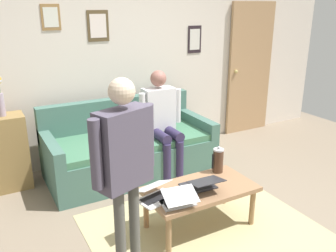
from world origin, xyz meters
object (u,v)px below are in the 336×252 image
laptop_left (201,184)px  laptop_right (155,194)px  interior_door (250,69)px  person_standing (124,158)px  laptop_center (178,200)px  flower_vase (0,99)px  coffee_table (200,192)px  person_seated (162,117)px  side_shelf (8,153)px  couch (129,149)px  french_press (218,160)px

laptop_left → laptop_right: 0.45m
interior_door → person_standing: (3.07, 2.24, -0.02)m
laptop_center → flower_vase: flower_vase is taller
laptop_center → flower_vase: (1.14, -1.84, 0.60)m
laptop_center → laptop_right: (0.13, -0.18, 0.00)m
laptop_center → flower_vase: 2.25m
laptop_center → laptop_right: bearing=-54.6°
laptop_left → person_standing: (0.84, 0.27, 0.55)m
laptop_left → person_standing: bearing=18.0°
coffee_table → person_standing: person_standing is taller
coffee_table → person_seated: (-0.22, -1.17, 0.37)m
flower_vase → laptop_center: bearing=121.7°
side_shelf → person_seated: person_seated is taller
couch → laptop_left: size_ratio=5.47×
side_shelf → flower_vase: bearing=-127.8°
flower_vase → coffee_table: bearing=130.9°
coffee_table → french_press: french_press is taller
couch → coffee_table: size_ratio=1.95×
laptop_left → french_press: french_press is taller
side_shelf → person_standing: 2.15m
flower_vase → person_seated: size_ratio=0.38×
coffee_table → flower_vase: bearing=-49.1°
french_press → person_standing: person_standing is taller
couch → laptop_right: 1.43m
couch → flower_vase: (1.34, -0.28, 0.75)m
laptop_left → person_seated: bearing=-100.9°
interior_door → laptop_left: (2.23, 1.97, -0.57)m
laptop_right → laptop_left: bearing=173.9°
coffee_table → french_press: (-0.34, -0.19, 0.17)m
laptop_left → flower_vase: 2.32m
couch → person_seated: size_ratio=1.56×
coffee_table → laptop_left: 0.10m
french_press → person_standing: bearing=22.3°
laptop_center → person_standing: 0.77m
interior_door → laptop_right: 3.34m
couch → flower_vase: flower_vase is taller
laptop_right → french_press: 0.81m
person_standing → person_seated: (-1.07, -1.47, -0.28)m
interior_door → flower_vase: 3.69m
laptop_right → french_press: bearing=-168.2°
french_press → side_shelf: 2.34m
interior_door → person_standing: 3.80m
person_seated → laptop_right: bearing=59.6°
coffee_table → laptop_left: laptop_left is taller
coffee_table → flower_vase: 2.34m
interior_door → person_seated: interior_door is taller
coffee_table → person_seated: size_ratio=0.80×
laptop_right → person_standing: (0.39, 0.32, 0.55)m
laptop_center → laptop_right: laptop_right is taller
person_seated → interior_door: bearing=-159.0°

